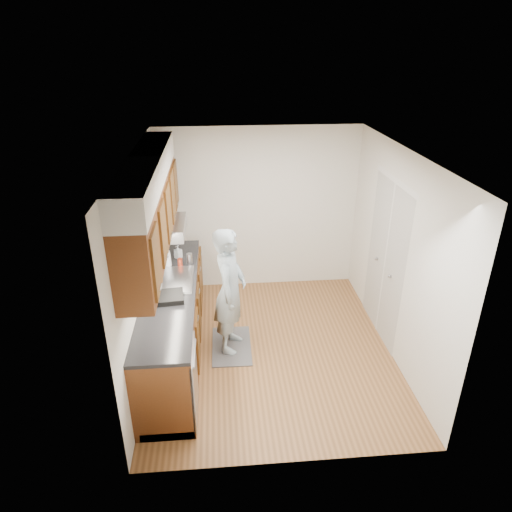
{
  "coord_description": "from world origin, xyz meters",
  "views": [
    {
      "loc": [
        -0.6,
        -4.74,
        3.57
      ],
      "look_at": [
        -0.16,
        0.25,
        1.2
      ],
      "focal_mm": 32.0,
      "sensor_mm": 36.0,
      "label": 1
    }
  ],
  "objects": [
    {
      "name": "wall_left",
      "position": [
        -1.5,
        0.0,
        1.25
      ],
      "size": [
        0.02,
        3.5,
        2.5
      ],
      "primitive_type": "cube",
      "color": "silver",
      "rests_on": "floor"
    },
    {
      "name": "steel_can",
      "position": [
        -1.0,
        0.65,
        1.01
      ],
      "size": [
        0.09,
        0.09,
        0.14
      ],
      "primitive_type": "cylinder",
      "rotation": [
        0.0,
        0.0,
        0.27
      ],
      "color": "#A5A5AA",
      "rests_on": "counter"
    },
    {
      "name": "wall_right",
      "position": [
        1.5,
        0.0,
        1.25
      ],
      "size": [
        0.02,
        3.5,
        2.5
      ],
      "primitive_type": "cube",
      "color": "silver",
      "rests_on": "floor"
    },
    {
      "name": "soap_bottle_a",
      "position": [
        -1.28,
        0.57,
        1.09
      ],
      "size": [
        0.14,
        0.14,
        0.3
      ],
      "primitive_type": "imported",
      "rotation": [
        0.0,
        0.0,
        -0.22
      ],
      "color": "silver",
      "rests_on": "counter"
    },
    {
      "name": "floor",
      "position": [
        0.0,
        0.0,
        0.0
      ],
      "size": [
        3.5,
        3.5,
        0.0
      ],
      "primitive_type": "plane",
      "color": "#916037",
      "rests_on": "ground"
    },
    {
      "name": "floor_mat",
      "position": [
        -0.5,
        0.08,
        0.01
      ],
      "size": [
        0.51,
        0.84,
        0.02
      ],
      "primitive_type": "cube",
      "rotation": [
        0.0,
        0.0,
        -0.02
      ],
      "color": "slate",
      "rests_on": "floor"
    },
    {
      "name": "dish_rack",
      "position": [
        -1.21,
        -0.25,
        0.97
      ],
      "size": [
        0.4,
        0.35,
        0.06
      ],
      "primitive_type": "cube",
      "rotation": [
        0.0,
        0.0,
        0.11
      ],
      "color": "black",
      "rests_on": "counter"
    },
    {
      "name": "ceiling",
      "position": [
        0.0,
        0.0,
        2.5
      ],
      "size": [
        3.5,
        3.5,
        0.0
      ],
      "primitive_type": "plane",
      "rotation": [
        3.14,
        0.0,
        0.0
      ],
      "color": "white",
      "rests_on": "wall_left"
    },
    {
      "name": "soap_bottle_b",
      "position": [
        -1.16,
        0.83,
        1.03
      ],
      "size": [
        0.11,
        0.11,
        0.18
      ],
      "primitive_type": "imported",
      "rotation": [
        0.0,
        0.0,
        -0.71
      ],
      "color": "silver",
      "rests_on": "counter"
    },
    {
      "name": "closet_door",
      "position": [
        1.49,
        0.3,
        1.02
      ],
      "size": [
        0.02,
        1.22,
        2.05
      ],
      "primitive_type": "cube",
      "color": "silver",
      "rests_on": "wall_right"
    },
    {
      "name": "wall_back",
      "position": [
        0.0,
        1.75,
        1.25
      ],
      "size": [
        3.0,
        0.02,
        2.5
      ],
      "primitive_type": "cube",
      "color": "silver",
      "rests_on": "floor"
    },
    {
      "name": "counter",
      "position": [
        -1.2,
        -0.0,
        0.49
      ],
      "size": [
        0.64,
        2.8,
        1.3
      ],
      "color": "brown",
      "rests_on": "floor"
    },
    {
      "name": "soda_can",
      "position": [
        -1.11,
        0.56,
        1.0
      ],
      "size": [
        0.08,
        0.08,
        0.11
      ],
      "primitive_type": "cylinder",
      "rotation": [
        0.0,
        0.0,
        0.32
      ],
      "color": "#B2361E",
      "rests_on": "counter"
    },
    {
      "name": "person",
      "position": [
        -0.5,
        0.08,
        0.93
      ],
      "size": [
        0.58,
        0.73,
        1.83
      ],
      "primitive_type": "imported",
      "rotation": [
        0.0,
        0.0,
        1.32
      ],
      "color": "#91A5B1",
      "rests_on": "floor_mat"
    },
    {
      "name": "upper_cabinets",
      "position": [
        -1.33,
        0.05,
        1.95
      ],
      "size": [
        0.47,
        2.8,
        1.21
      ],
      "color": "brown",
      "rests_on": "wall_left"
    }
  ]
}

